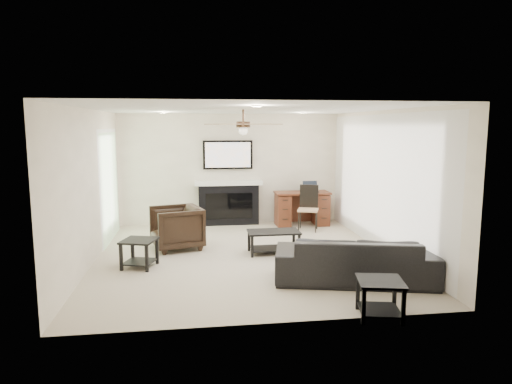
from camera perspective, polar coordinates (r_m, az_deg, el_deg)
room_shell at (r=7.77m, az=-0.20°, el=4.26°), size 5.50×5.54×2.52m
sofa at (r=6.78m, az=12.24°, el=-8.17°), size 2.40×1.38×0.66m
armchair at (r=8.45m, az=-9.91°, el=-4.40°), size 1.06×1.04×0.78m
coffee_table at (r=8.08m, az=2.21°, el=-6.28°), size 0.90×0.50×0.40m
end_table_near at (r=5.66m, az=15.20°, el=-12.75°), size 0.62×0.62×0.45m
end_table_left at (r=7.52m, az=-14.37°, el=-7.45°), size 0.63×0.63×0.45m
fireplace_unit at (r=10.29m, az=-3.46°, el=1.15°), size 1.52×0.34×1.91m
desk at (r=10.34m, az=5.76°, el=-2.07°), size 1.22×0.56×0.76m
desk_chair at (r=9.80m, az=6.53°, el=-2.03°), size 0.54×0.55×0.97m
laptop at (r=10.29m, az=6.91°, el=0.66°), size 0.33×0.24×0.23m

